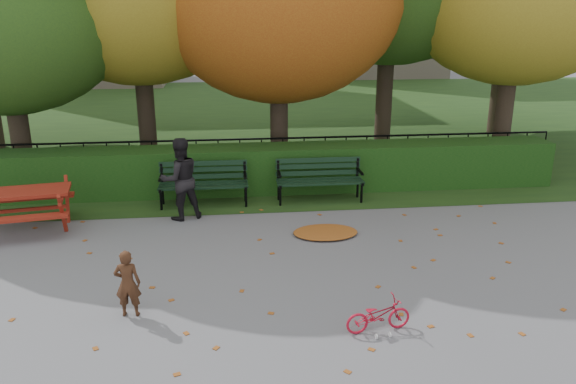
{
  "coord_description": "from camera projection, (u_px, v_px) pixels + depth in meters",
  "views": [
    {
      "loc": [
        -0.81,
        -7.42,
        3.81
      ],
      "look_at": [
        0.16,
        1.23,
        1.0
      ],
      "focal_mm": 35.0,
      "sensor_mm": 36.0,
      "label": 1
    }
  ],
  "objects": [
    {
      "name": "ground",
      "position": [
        286.0,
        282.0,
        8.27
      ],
      "size": [
        90.0,
        90.0,
        0.0
      ],
      "primitive_type": "plane",
      "color": "slate",
      "rests_on": "ground"
    },
    {
      "name": "grass_strip",
      "position": [
        247.0,
        116.0,
        21.52
      ],
      "size": [
        90.0,
        90.0,
        0.0
      ],
      "primitive_type": "plane",
      "color": "#1A3413",
      "rests_on": "ground"
    },
    {
      "name": "hedge",
      "position": [
        264.0,
        169.0,
        12.38
      ],
      "size": [
        13.0,
        0.9,
        1.0
      ],
      "primitive_type": "cube",
      "color": "black",
      "rests_on": "ground"
    },
    {
      "name": "iron_fence",
      "position": [
        262.0,
        158.0,
        13.12
      ],
      "size": [
        14.0,
        0.04,
        1.02
      ],
      "color": "black",
      "rests_on": "ground"
    },
    {
      "name": "bench_left",
      "position": [
        204.0,
        180.0,
        11.48
      ],
      "size": [
        1.8,
        0.57,
        0.88
      ],
      "color": "black",
      "rests_on": "ground"
    },
    {
      "name": "bench_right",
      "position": [
        319.0,
        176.0,
        11.73
      ],
      "size": [
        1.8,
        0.57,
        0.88
      ],
      "color": "black",
      "rests_on": "ground"
    },
    {
      "name": "picnic_table",
      "position": [
        18.0,
        200.0,
        10.04
      ],
      "size": [
        1.98,
        1.7,
        0.86
      ],
      "rotation": [
        0.0,
        0.0,
        0.16
      ],
      "color": "maroon",
      "rests_on": "ground"
    },
    {
      "name": "leaf_pile",
      "position": [
        325.0,
        232.0,
        10.05
      ],
      "size": [
        1.18,
        0.82,
        0.08
      ],
      "primitive_type": "ellipsoid",
      "rotation": [
        0.0,
        0.0,
        0.02
      ],
      "color": "brown",
      "rests_on": "ground"
    },
    {
      "name": "leaf_scatter",
      "position": [
        284.0,
        273.0,
        8.56
      ],
      "size": [
        9.0,
        5.7,
        0.01
      ],
      "primitive_type": null,
      "color": "brown",
      "rests_on": "ground"
    },
    {
      "name": "child",
      "position": [
        128.0,
        283.0,
        7.24
      ],
      "size": [
        0.34,
        0.23,
        0.92
      ],
      "primitive_type": "imported",
      "rotation": [
        0.0,
        0.0,
        3.11
      ],
      "color": "#402414",
      "rests_on": "ground"
    },
    {
      "name": "adult",
      "position": [
        180.0,
        179.0,
        10.59
      ],
      "size": [
        0.94,
        0.84,
        1.58
      ],
      "primitive_type": "imported",
      "rotation": [
        0.0,
        0.0,
        3.52
      ],
      "color": "black",
      "rests_on": "ground"
    },
    {
      "name": "bicycle",
      "position": [
        378.0,
        315.0,
        6.95
      ],
      "size": [
        0.87,
        0.41,
        0.44
      ],
      "primitive_type": "imported",
      "rotation": [
        0.0,
        0.0,
        1.71
      ],
      "color": "#B81128",
      "rests_on": "ground"
    }
  ]
}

